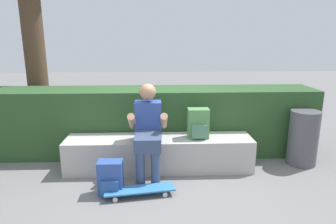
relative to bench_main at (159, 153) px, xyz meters
The scene contains 8 objects.
ground_plane 0.44m from the bench_main, 90.00° to the right, with size 24.00×24.00×0.00m, color slate.
bench_main is the anchor object (origin of this frame).
person_skater 0.50m from the bench_main, 122.56° to the right, with size 0.49×0.62×1.20m.
skateboard_near_person 0.78m from the bench_main, 107.70° to the right, with size 0.82×0.32×0.09m.
backpack_on_bench 0.67m from the bench_main, ahead, with size 0.28×0.23×0.40m.
backpack_on_ground 0.87m from the bench_main, 130.57° to the right, with size 0.28×0.23×0.40m.
hedge_row 0.79m from the bench_main, 122.21° to the left, with size 5.52×0.70×1.01m.
trash_bin 2.04m from the bench_main, ahead, with size 0.40×0.40×0.78m.
Camera 1 is at (-0.03, -3.45, 1.78)m, focal length 31.97 mm.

